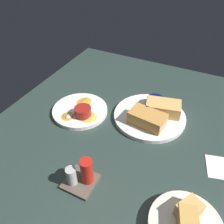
{
  "coord_description": "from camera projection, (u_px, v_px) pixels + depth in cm",
  "views": [
    {
      "loc": [
        -16.3,
        57.69,
        59.93
      ],
      "look_at": [
        13.7,
        -3.58,
        3.0
      ],
      "focal_mm": 37.16,
      "sensor_mm": 36.0,
      "label": 1
    }
  ],
  "objects": [
    {
      "name": "ground_plane",
      "position": [
        141.0,
        138.0,
        0.85
      ],
      "size": [
        110.0,
        110.0,
        3.0
      ],
      "primitive_type": "cube",
      "color": "#283833"
    },
    {
      "name": "plate_sandwich_main",
      "position": [
        149.0,
        116.0,
        0.9
      ],
      "size": [
        27.7,
        27.7,
        1.6
      ],
      "primitive_type": "cylinder",
      "color": "white",
      "rests_on": "ground_plane"
    },
    {
      "name": "sandwich_half_near",
      "position": [
        148.0,
        119.0,
        0.84
      ],
      "size": [
        14.07,
        9.25,
        4.8
      ],
      "color": "#C68C42",
      "rests_on": "plate_sandwich_main"
    },
    {
      "name": "sandwich_half_far",
      "position": [
        163.0,
        108.0,
        0.89
      ],
      "size": [
        14.46,
        10.23,
        4.8
      ],
      "color": "tan",
      "rests_on": "plate_sandwich_main"
    },
    {
      "name": "ramekin_dark_sauce",
      "position": [
        155.0,
        102.0,
        0.93
      ],
      "size": [
        6.66,
        6.66,
        3.8
      ],
      "color": "#0C144C",
      "rests_on": "plate_sandwich_main"
    },
    {
      "name": "spoon_by_dark_ramekin",
      "position": [
        155.0,
        114.0,
        0.9
      ],
      "size": [
        5.0,
        9.72,
        0.8
      ],
      "color": "silver",
      "rests_on": "plate_sandwich_main"
    },
    {
      "name": "plate_chips_companion",
      "position": [
        80.0,
        110.0,
        0.93
      ],
      "size": [
        21.94,
        21.94,
        1.6
      ],
      "primitive_type": "cylinder",
      "color": "white",
      "rests_on": "ground_plane"
    },
    {
      "name": "ramekin_light_gravy",
      "position": [
        83.0,
        111.0,
        0.88
      ],
      "size": [
        6.46,
        6.46,
        3.65
      ],
      "color": "maroon",
      "rests_on": "plate_chips_companion"
    },
    {
      "name": "spoon_by_gravy_ramekin",
      "position": [
        71.0,
        114.0,
        0.89
      ],
      "size": [
        3.25,
        9.96,
        0.8
      ],
      "color": "silver",
      "rests_on": "plate_chips_companion"
    },
    {
      "name": "plantain_chip_scatter",
      "position": [
        82.0,
        109.0,
        0.92
      ],
      "size": [
        14.48,
        17.58,
        0.6
      ],
      "color": "orange",
      "rests_on": "plate_chips_companion"
    },
    {
      "name": "condiment_caddy",
      "position": [
        81.0,
        176.0,
        0.66
      ],
      "size": [
        9.0,
        9.0,
        9.5
      ],
      "color": "brown",
      "rests_on": "ground_plane"
    }
  ]
}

